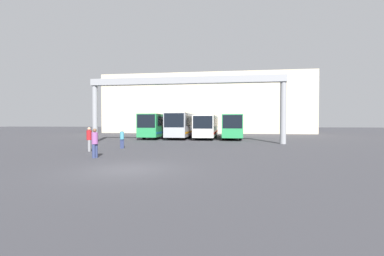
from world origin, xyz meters
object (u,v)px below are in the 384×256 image
bus_slot_2 (207,125)px  pedestrian_near_right (122,138)px  bus_slot_1 (183,124)px  pedestrian_near_left (95,142)px  pedestrian_near_center (89,139)px  bus_slot_3 (232,125)px  bus_slot_0 (158,125)px

bus_slot_2 → pedestrian_near_right: (-5.81, -15.27, -0.90)m
bus_slot_1 → pedestrian_near_left: size_ratio=6.89×
pedestrian_near_right → pedestrian_near_center: 2.80m
bus_slot_2 → bus_slot_1: bearing=177.9°
bus_slot_2 → bus_slot_3: size_ratio=1.10×
bus_slot_2 → pedestrian_near_center: size_ratio=6.76×
pedestrian_near_right → pedestrian_near_left: (0.66, -5.58, 0.11)m
bus_slot_2 → bus_slot_0: bearing=-173.6°
pedestrian_near_left → pedestrian_near_center: 3.99m
pedestrian_near_left → pedestrian_near_center: pedestrian_near_left is taller
bus_slot_3 → pedestrian_near_right: bus_slot_3 is taller
bus_slot_0 → bus_slot_1: 3.50m
pedestrian_near_left → bus_slot_2: bearing=-169.3°
bus_slot_3 → pedestrian_near_center: bus_slot_3 is taller
bus_slot_3 → pedestrian_near_left: size_ratio=6.13×
pedestrian_near_right → bus_slot_1: bearing=46.0°
bus_slot_1 → pedestrian_near_center: (-4.03, -17.69, -0.96)m
pedestrian_near_right → bus_slot_0: bearing=58.7°
bus_slot_3 → pedestrian_near_center: 20.15m
bus_slot_0 → pedestrian_near_right: bus_slot_0 is taller
bus_slot_3 → pedestrian_near_center: (-10.80, -17.00, -0.84)m
pedestrian_near_right → pedestrian_near_left: size_ratio=0.88×
pedestrian_near_left → pedestrian_near_center: size_ratio=1.00×
bus_slot_3 → pedestrian_near_right: 17.37m
bus_slot_2 → pedestrian_near_left: (-5.15, -20.85, -0.79)m
bus_slot_0 → pedestrian_near_left: 20.18m
bus_slot_2 → pedestrian_near_left: size_ratio=6.76×
pedestrian_near_right → pedestrian_near_left: pedestrian_near_left is taller
pedestrian_near_left → pedestrian_near_right: bearing=-148.6°
bus_slot_0 → pedestrian_near_right: 14.58m
pedestrian_near_left → bus_slot_1: bearing=-160.2°
bus_slot_2 → pedestrian_near_center: (-7.42, -17.56, -0.79)m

